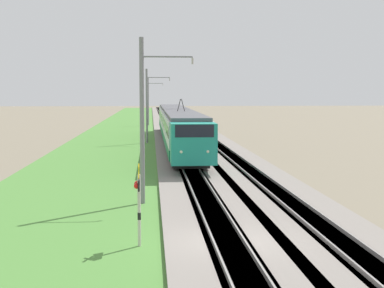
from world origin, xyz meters
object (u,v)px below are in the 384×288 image
(passenger_train, at_px, (177,124))
(catenary_mast_mid, at_px, (147,105))
(catenary_mast_near, at_px, (143,120))
(catenary_mast_far, at_px, (149,101))
(crossing_signal_near, at_px, (139,198))

(passenger_train, height_order, catenary_mast_mid, catenary_mast_mid)
(catenary_mast_near, xyz_separation_m, catenary_mast_mid, (30.91, -0.00, -0.05))
(catenary_mast_far, bearing_deg, crossing_signal_near, 179.93)
(catenary_mast_near, height_order, catenary_mast_far, catenary_mast_near)
(catenary_mast_far, bearing_deg, passenger_train, -174.96)
(catenary_mast_mid, bearing_deg, passenger_train, -132.99)
(passenger_train, xyz_separation_m, catenary_mast_far, (33.68, 2.97, 1.78))
(crossing_signal_near, relative_size, catenary_mast_near, 0.37)
(passenger_train, distance_m, crossing_signal_near, 35.49)
(crossing_signal_near, relative_size, catenary_mast_mid, 0.38)
(passenger_train, bearing_deg, catenary_mast_mid, -132.99)
(crossing_signal_near, bearing_deg, passenger_train, -94.94)
(passenger_train, relative_size, crossing_signal_near, 14.28)
(catenary_mast_near, bearing_deg, passenger_train, -6.03)
(catenary_mast_near, relative_size, catenary_mast_mid, 1.01)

